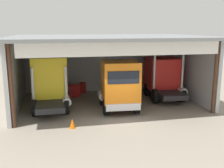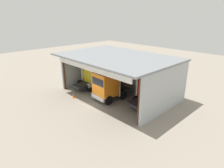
{
  "view_description": "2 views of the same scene",
  "coord_description": "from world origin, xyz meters",
  "px_view_note": "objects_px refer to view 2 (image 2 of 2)",
  "views": [
    {
      "loc": [
        -3.83,
        -15.01,
        5.62
      ],
      "look_at": [
        0.0,
        2.89,
        1.7
      ],
      "focal_mm": 42.3,
      "sensor_mm": 36.0,
      "label": 1
    },
    {
      "loc": [
        15.82,
        -12.35,
        9.65
      ],
      "look_at": [
        0.0,
        2.89,
        1.7
      ],
      "focal_mm": 31.05,
      "sensor_mm": 36.0,
      "label": 2
    }
  ],
  "objects_px": {
    "truck_yellow_left_bay": "(93,74)",
    "tool_cart": "(118,82)",
    "traffic_cone": "(74,96)",
    "truck_orange_center_left_bay": "(107,86)",
    "truck_red_right_bay": "(152,90)",
    "oil_drum": "(128,82)"
  },
  "relations": [
    {
      "from": "tool_cart",
      "to": "traffic_cone",
      "type": "distance_m",
      "value": 7.2
    },
    {
      "from": "truck_yellow_left_bay",
      "to": "tool_cart",
      "type": "xyz_separation_m",
      "value": [
        1.89,
        3.01,
        -1.43
      ]
    },
    {
      "from": "truck_orange_center_left_bay",
      "to": "truck_red_right_bay",
      "type": "distance_m",
      "value": 5.06
    },
    {
      "from": "traffic_cone",
      "to": "tool_cart",
      "type": "bearing_deg",
      "value": 84.67
    },
    {
      "from": "oil_drum",
      "to": "truck_red_right_bay",
      "type": "bearing_deg",
      "value": -26.25
    },
    {
      "from": "truck_orange_center_left_bay",
      "to": "truck_red_right_bay",
      "type": "xyz_separation_m",
      "value": [
        4.31,
        2.65,
        -0.06
      ]
    },
    {
      "from": "oil_drum",
      "to": "traffic_cone",
      "type": "height_order",
      "value": "oil_drum"
    },
    {
      "from": "truck_red_right_bay",
      "to": "traffic_cone",
      "type": "height_order",
      "value": "truck_red_right_bay"
    },
    {
      "from": "truck_orange_center_left_bay",
      "to": "oil_drum",
      "type": "xyz_separation_m",
      "value": [
        -1.9,
        5.71,
        -1.35
      ]
    },
    {
      "from": "truck_orange_center_left_bay",
      "to": "traffic_cone",
      "type": "distance_m",
      "value": 4.48
    },
    {
      "from": "tool_cart",
      "to": "traffic_cone",
      "type": "relative_size",
      "value": 1.79
    },
    {
      "from": "oil_drum",
      "to": "tool_cart",
      "type": "xyz_separation_m",
      "value": [
        -0.78,
        -1.11,
        0.05
      ]
    },
    {
      "from": "truck_yellow_left_bay",
      "to": "truck_red_right_bay",
      "type": "xyz_separation_m",
      "value": [
        8.88,
        1.06,
        -0.19
      ]
    },
    {
      "from": "traffic_cone",
      "to": "oil_drum",
      "type": "bearing_deg",
      "value": 80.08
    },
    {
      "from": "oil_drum",
      "to": "tool_cart",
      "type": "relative_size",
      "value": 0.9
    },
    {
      "from": "truck_yellow_left_bay",
      "to": "oil_drum",
      "type": "distance_m",
      "value": 5.13
    },
    {
      "from": "oil_drum",
      "to": "tool_cart",
      "type": "height_order",
      "value": "tool_cart"
    },
    {
      "from": "truck_yellow_left_bay",
      "to": "tool_cart",
      "type": "bearing_deg",
      "value": 57.44
    },
    {
      "from": "truck_red_right_bay",
      "to": "tool_cart",
      "type": "bearing_deg",
      "value": 168.54
    },
    {
      "from": "oil_drum",
      "to": "tool_cart",
      "type": "bearing_deg",
      "value": -125.05
    },
    {
      "from": "truck_yellow_left_bay",
      "to": "traffic_cone",
      "type": "distance_m",
      "value": 4.63
    },
    {
      "from": "truck_yellow_left_bay",
      "to": "traffic_cone",
      "type": "bearing_deg",
      "value": -74.05
    }
  ]
}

